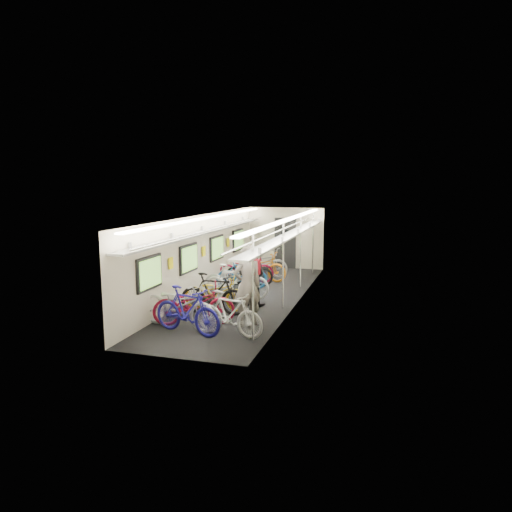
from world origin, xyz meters
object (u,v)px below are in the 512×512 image
Objects in this scene: bicycle_1 at (187,310)px; bicycle_0 at (178,305)px; passenger_near at (247,285)px; backpack at (255,267)px; passenger_mid at (252,276)px.

bicycle_0 is at bearing 62.94° from bicycle_1.
passenger_near is at bearing -54.00° from bicycle_0.
backpack is (1.44, 1.37, 0.73)m from bicycle_0.
passenger_mid is at bearing -10.85° from bicycle_0.
passenger_near is 1.17× the size of passenger_mid.
passenger_near is (1.10, 0.97, 0.43)m from bicycle_1.
passenger_near reaches higher than bicycle_1.
passenger_mid is 4.34× the size of backpack.
passenger_near reaches higher than bicycle_0.
bicycle_1 is at bearing -117.37° from backpack.
passenger_near is at bearing -82.59° from backpack.
bicycle_1 is at bearing 81.86° from passenger_mid.
bicycle_0 is 2.11m from backpack.
bicycle_0 is 0.50m from bicycle_1.
bicycle_1 is at bearing 0.73° from passenger_near.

